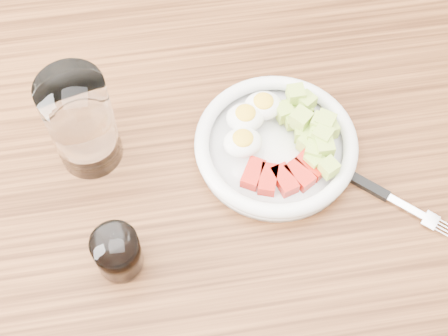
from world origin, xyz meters
The scene contains 6 objects.
ground centered at (0.00, 0.00, 0.00)m, with size 4.00×4.00×0.00m, color brown.
dining_table centered at (0.00, 0.00, 0.67)m, with size 1.50×0.90×0.77m.
bowl centered at (0.07, 0.04, 0.79)m, with size 0.23×0.23×0.06m.
fork centered at (0.19, -0.04, 0.77)m, with size 0.16×0.15×0.01m.
water_glass centered at (-0.19, 0.08, 0.85)m, with size 0.09×0.09×0.16m, color white.
coffee_glass centered at (-0.16, -0.09, 0.80)m, with size 0.06×0.06×0.07m.
Camera 1 is at (-0.07, -0.39, 1.54)m, focal length 50.00 mm.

